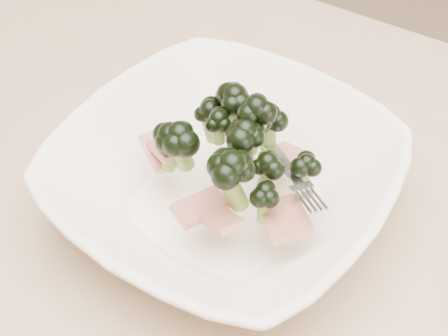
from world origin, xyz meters
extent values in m
cube|color=tan|center=(0.00, 0.00, 0.73)|extent=(1.20, 0.80, 0.04)
cylinder|color=tan|center=(-0.55, 0.35, 0.35)|extent=(0.06, 0.06, 0.71)
imported|color=white|center=(-0.04, 0.04, 0.79)|extent=(0.31, 0.31, 0.07)
cylinder|color=olive|center=(-0.09, 0.02, 0.81)|extent=(0.02, 0.02, 0.04)
ellipsoid|color=black|center=(-0.09, 0.02, 0.84)|extent=(0.03, 0.03, 0.03)
cylinder|color=olive|center=(-0.07, 0.09, 0.81)|extent=(0.02, 0.01, 0.04)
ellipsoid|color=black|center=(-0.07, 0.09, 0.83)|extent=(0.03, 0.03, 0.03)
cylinder|color=olive|center=(-0.08, 0.07, 0.80)|extent=(0.02, 0.02, 0.03)
ellipsoid|color=black|center=(-0.08, 0.07, 0.83)|extent=(0.03, 0.03, 0.03)
cylinder|color=olive|center=(-0.02, 0.00, 0.82)|extent=(0.03, 0.03, 0.05)
ellipsoid|color=black|center=(-0.02, 0.00, 0.85)|extent=(0.04, 0.04, 0.03)
cylinder|color=olive|center=(-0.03, 0.04, 0.83)|extent=(0.02, 0.02, 0.03)
ellipsoid|color=black|center=(-0.03, 0.04, 0.85)|extent=(0.04, 0.04, 0.03)
cylinder|color=olive|center=(-0.03, 0.06, 0.83)|extent=(0.02, 0.02, 0.05)
ellipsoid|color=black|center=(-0.03, 0.06, 0.86)|extent=(0.04, 0.04, 0.03)
cylinder|color=olive|center=(-0.06, 0.08, 0.82)|extent=(0.02, 0.02, 0.04)
ellipsoid|color=black|center=(-0.06, 0.08, 0.85)|extent=(0.04, 0.04, 0.03)
cylinder|color=olive|center=(0.01, 0.01, 0.80)|extent=(0.01, 0.01, 0.03)
ellipsoid|color=black|center=(0.01, 0.01, 0.82)|extent=(0.03, 0.03, 0.02)
cylinder|color=olive|center=(-0.03, 0.07, 0.82)|extent=(0.02, 0.02, 0.04)
ellipsoid|color=black|center=(-0.03, 0.07, 0.84)|extent=(0.03, 0.03, 0.02)
cylinder|color=olive|center=(-0.03, 0.09, 0.81)|extent=(0.02, 0.02, 0.04)
ellipsoid|color=black|center=(-0.03, 0.09, 0.83)|extent=(0.04, 0.04, 0.03)
cylinder|color=olive|center=(-0.06, 0.05, 0.82)|extent=(0.01, 0.01, 0.02)
ellipsoid|color=black|center=(-0.06, 0.05, 0.84)|extent=(0.03, 0.03, 0.02)
cylinder|color=olive|center=(0.00, 0.04, 0.81)|extent=(0.02, 0.02, 0.03)
ellipsoid|color=black|center=(0.00, 0.04, 0.83)|extent=(0.03, 0.03, 0.03)
cylinder|color=olive|center=(0.02, 0.06, 0.80)|extent=(0.02, 0.01, 0.04)
ellipsoid|color=black|center=(0.02, 0.06, 0.82)|extent=(0.03, 0.03, 0.02)
cylinder|color=olive|center=(-0.08, 0.02, 0.82)|extent=(0.02, 0.02, 0.04)
ellipsoid|color=black|center=(-0.08, 0.02, 0.84)|extent=(0.04, 0.04, 0.03)
cube|color=maroon|center=(-0.10, 0.02, 0.81)|extent=(0.05, 0.04, 0.02)
cube|color=maroon|center=(-0.10, 0.03, 0.80)|extent=(0.05, 0.05, 0.02)
cube|color=maroon|center=(-0.02, -0.01, 0.80)|extent=(0.06, 0.04, 0.03)
cube|color=maroon|center=(0.03, 0.01, 0.80)|extent=(0.06, 0.06, 0.02)
cube|color=maroon|center=(-0.04, -0.01, 0.80)|extent=(0.04, 0.05, 0.02)
cube|color=maroon|center=(-0.01, 0.09, 0.78)|extent=(0.04, 0.04, 0.02)
camera|label=1|loc=(0.16, -0.29, 1.21)|focal=50.00mm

